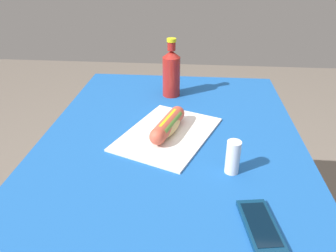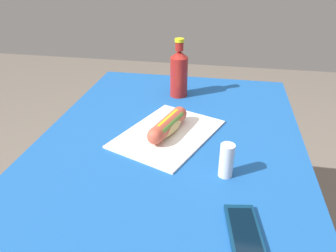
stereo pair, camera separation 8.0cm
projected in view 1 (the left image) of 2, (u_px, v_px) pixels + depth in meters
The scene contains 6 objects.
dining_table at pixel (170, 183), 1.00m from camera, with size 1.17×0.78×0.73m.
paper_wrapper at pixel (168, 134), 0.98m from camera, with size 0.33×0.24×0.01m, color silver.
hot_dog at pixel (168, 125), 0.97m from camera, with size 0.20×0.10×0.05m.
cell_phone at pixel (260, 226), 0.65m from camera, with size 0.15×0.08×0.01m.
soda_bottle at pixel (171, 72), 1.21m from camera, with size 0.07×0.07×0.22m.
salt_shaker at pixel (233, 157), 0.80m from camera, with size 0.04×0.04×0.09m, color silver.
Camera 1 is at (0.79, 0.06, 1.23)m, focal length 34.30 mm.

